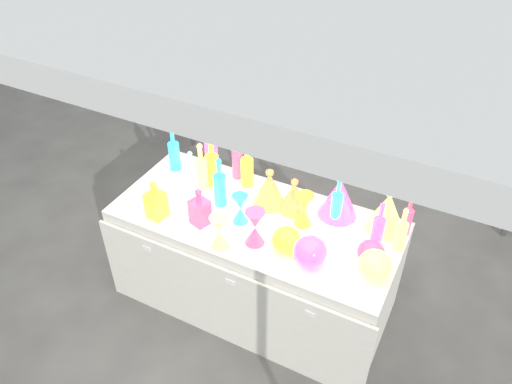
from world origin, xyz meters
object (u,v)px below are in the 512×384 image
at_px(globe_0, 286,241).
at_px(lampshade_0, 269,188).
at_px(bottle_0, 212,162).
at_px(decanter_0, 155,199).
at_px(display_table, 255,260).
at_px(hourglass_0, 255,228).
at_px(cardboard_box_closed, 317,111).

distance_m(globe_0, lampshade_0, 0.44).
bearing_deg(bottle_0, globe_0, -26.71).
bearing_deg(decanter_0, bottle_0, 82.62).
height_order(display_table, lampshade_0, lampshade_0).
relative_size(display_table, decanter_0, 6.97).
bearing_deg(decanter_0, display_table, 33.93).
xyz_separation_m(bottle_0, decanter_0, (-0.13, -0.45, -0.04)).
xyz_separation_m(display_table, lampshade_0, (0.01, 0.17, 0.50)).
relative_size(bottle_0, lampshade_0, 1.38).
bearing_deg(display_table, hourglass_0, -63.05).
xyz_separation_m(cardboard_box_closed, lampshade_0, (0.52, -2.28, 0.71)).
xyz_separation_m(decanter_0, lampshade_0, (0.57, 0.43, -0.00)).
xyz_separation_m(bottle_0, lampshade_0, (0.44, -0.02, -0.05)).
xyz_separation_m(bottle_0, globe_0, (0.71, -0.36, -0.11)).
relative_size(cardboard_box_closed, hourglass_0, 2.03).
relative_size(display_table, hourglass_0, 7.90).
xyz_separation_m(globe_0, lampshade_0, (-0.27, 0.34, 0.06)).
bearing_deg(lampshade_0, hourglass_0, -91.87).
distance_m(display_table, hourglass_0, 0.54).
height_order(cardboard_box_closed, decanter_0, decanter_0).
relative_size(bottle_0, hourglass_0, 1.51).
relative_size(display_table, bottle_0, 5.23).
bearing_deg(lampshade_0, cardboard_box_closed, 87.76).
distance_m(cardboard_box_closed, bottle_0, 2.38).
relative_size(bottle_0, decanter_0, 1.33).
relative_size(display_table, lampshade_0, 7.21).
distance_m(cardboard_box_closed, decanter_0, 2.80).
xyz_separation_m(bottle_0, hourglass_0, (0.52, -0.39, -0.06)).
distance_m(cardboard_box_closed, hourglass_0, 2.80).
relative_size(decanter_0, globe_0, 1.57).
xyz_separation_m(decanter_0, globe_0, (0.84, 0.10, -0.06)).
bearing_deg(cardboard_box_closed, display_table, -69.59).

